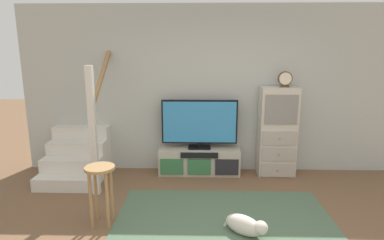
{
  "coord_description": "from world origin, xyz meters",
  "views": [
    {
      "loc": [
        -0.3,
        -2.82,
        2.01
      ],
      "look_at": [
        -0.41,
        1.66,
        1.02
      ],
      "focal_mm": 30.18,
      "sensor_mm": 36.0,
      "label": 1
    }
  ],
  "objects_px": {
    "television": "(199,123)",
    "desk_clock": "(285,79)",
    "side_cabinet": "(277,132)",
    "media_console": "(199,161)",
    "bar_stool_near": "(101,182)",
    "dog": "(246,225)"
  },
  "relations": [
    {
      "from": "side_cabinet",
      "to": "dog",
      "type": "height_order",
      "value": "side_cabinet"
    },
    {
      "from": "side_cabinet",
      "to": "bar_stool_near",
      "type": "relative_size",
      "value": 2.01
    },
    {
      "from": "television",
      "to": "desk_clock",
      "type": "xyz_separation_m",
      "value": [
        1.31,
        -0.03,
        0.7
      ]
    },
    {
      "from": "desk_clock",
      "to": "bar_stool_near",
      "type": "relative_size",
      "value": 0.34
    },
    {
      "from": "bar_stool_near",
      "to": "dog",
      "type": "distance_m",
      "value": 1.7
    },
    {
      "from": "side_cabinet",
      "to": "television",
      "type": "bearing_deg",
      "value": 179.37
    },
    {
      "from": "dog",
      "to": "desk_clock",
      "type": "bearing_deg",
      "value": 65.99
    },
    {
      "from": "media_console",
      "to": "bar_stool_near",
      "type": "bearing_deg",
      "value": -125.04
    },
    {
      "from": "side_cabinet",
      "to": "bar_stool_near",
      "type": "bearing_deg",
      "value": -145.74
    },
    {
      "from": "television",
      "to": "side_cabinet",
      "type": "xyz_separation_m",
      "value": [
        1.24,
        -0.01,
        -0.14
      ]
    },
    {
      "from": "media_console",
      "to": "television",
      "type": "distance_m",
      "value": 0.64
    },
    {
      "from": "television",
      "to": "bar_stool_near",
      "type": "height_order",
      "value": "television"
    },
    {
      "from": "side_cabinet",
      "to": "bar_stool_near",
      "type": "height_order",
      "value": "side_cabinet"
    },
    {
      "from": "side_cabinet",
      "to": "desk_clock",
      "type": "distance_m",
      "value": 0.84
    },
    {
      "from": "side_cabinet",
      "to": "bar_stool_near",
      "type": "distance_m",
      "value": 2.87
    },
    {
      "from": "media_console",
      "to": "desk_clock",
      "type": "bearing_deg",
      "value": -0.21
    },
    {
      "from": "media_console",
      "to": "side_cabinet",
      "type": "relative_size",
      "value": 0.92
    },
    {
      "from": "desk_clock",
      "to": "bar_stool_near",
      "type": "xyz_separation_m",
      "value": [
        -2.44,
        -1.6,
        -1.02
      ]
    },
    {
      "from": "desk_clock",
      "to": "bar_stool_near",
      "type": "height_order",
      "value": "desk_clock"
    },
    {
      "from": "media_console",
      "to": "bar_stool_near",
      "type": "distance_m",
      "value": 1.98
    },
    {
      "from": "television",
      "to": "side_cabinet",
      "type": "distance_m",
      "value": 1.25
    },
    {
      "from": "media_console",
      "to": "bar_stool_near",
      "type": "xyz_separation_m",
      "value": [
        -1.12,
        -1.6,
        0.32
      ]
    }
  ]
}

